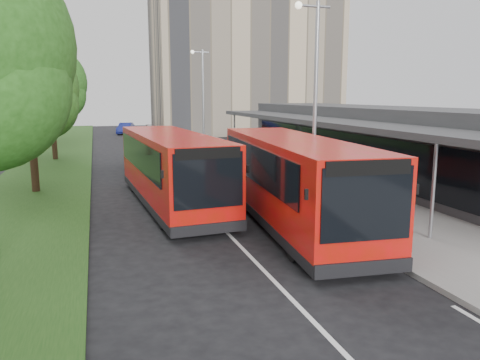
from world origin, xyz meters
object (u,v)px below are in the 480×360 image
object	(u,v)px
bus_second	(171,169)
litter_bin	(287,169)
bus_main	(293,181)
lamp_post_far	(202,94)
car_far	(126,128)
lamp_post_near	(314,93)
tree_mid	(28,94)
bollard	(221,148)
car_near	(155,132)
tree_far	(50,87)

from	to	relation	value
bus_second	litter_bin	size ratio (longest dim) A/B	14.16
bus_second	bus_main	bearing A→B (deg)	-54.11
lamp_post_far	car_far	distance (m)	22.37
bus_second	lamp_post_near	bearing A→B (deg)	-29.74
tree_mid	bollard	distance (m)	16.05
litter_bin	car_far	distance (m)	35.04
car_near	car_far	xyz separation A→B (m)	(-2.88, 5.72, 0.03)
bus_main	car_near	bearing A→B (deg)	95.09
litter_bin	car_far	xyz separation A→B (m)	(-6.67, 34.40, 0.15)
lamp_post_near	litter_bin	world-z (taller)	lamp_post_near
car_far	lamp_post_near	bearing A→B (deg)	-68.05
lamp_post_near	bus_second	xyz separation A→B (m)	(-5.27, 2.55, -3.15)
tree_far	car_far	world-z (taller)	tree_far
tree_mid	litter_bin	world-z (taller)	tree_mid
car_near	bus_main	bearing A→B (deg)	-78.11
lamp_post_far	bus_main	world-z (taller)	lamp_post_far
lamp_post_far	car_far	size ratio (longest dim) A/B	1.93
bollard	car_far	xyz separation A→B (m)	(-5.50, 24.41, -0.04)
tree_far	car_near	bearing A→B (deg)	61.00
lamp_post_near	litter_bin	bearing A→B (deg)	74.84
bus_main	car_near	distance (m)	37.62
tree_mid	car_far	distance (m)	35.25
litter_bin	tree_mid	bearing A→B (deg)	-179.83
bus_main	bus_second	world-z (taller)	bus_main
litter_bin	car_far	bearing A→B (deg)	100.97
tree_far	bus_main	bearing A→B (deg)	-65.51
tree_far	litter_bin	xyz separation A→B (m)	(13.05, -11.96, -4.66)
car_far	bus_second	bearing A→B (deg)	-75.35
tree_far	lamp_post_far	distance (m)	11.18
tree_far	bollard	xyz separation A→B (m)	(11.88, -1.97, -4.47)
tree_far	car_far	bearing A→B (deg)	74.12
lamp_post_near	bollard	size ratio (longest dim) A/B	6.98
tree_mid	litter_bin	bearing A→B (deg)	0.17
car_far	tree_far	bearing A→B (deg)	-90.46
tree_far	lamp_post_near	world-z (taller)	lamp_post_near
tree_far	car_far	xyz separation A→B (m)	(6.38, 22.44, -4.52)
bus_main	bollard	xyz separation A→B (m)	(2.37, 18.92, -0.89)
tree_mid	tree_far	world-z (taller)	tree_far
bus_main	car_far	bearing A→B (deg)	98.85
bus_second	car_far	distance (m)	38.95
lamp_post_near	lamp_post_far	distance (m)	20.00
car_near	car_far	world-z (taller)	car_far
car_near	bus_second	bearing A→B (deg)	-84.35
bus_main	lamp_post_near	bearing A→B (deg)	53.41
tree_mid	lamp_post_near	xyz separation A→B (m)	(11.13, -7.05, 0.03)
car_far	lamp_post_far	bearing A→B (deg)	-62.13
tree_mid	tree_far	xyz separation A→B (m)	(-0.00, 12.00, 0.51)
lamp_post_far	bollard	distance (m)	5.00
lamp_post_near	bollard	bearing A→B (deg)	87.47
litter_bin	car_near	xyz separation A→B (m)	(-3.78, 28.68, 0.11)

